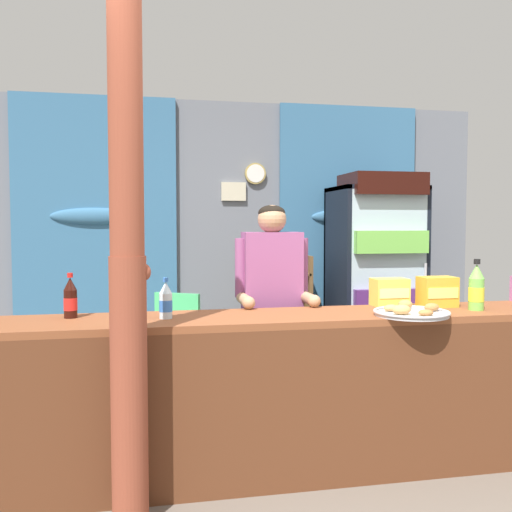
% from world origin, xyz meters
% --- Properties ---
extents(ground_plane, '(7.07, 7.07, 0.00)m').
position_xyz_m(ground_plane, '(0.00, 1.09, 0.00)').
color(ground_plane, '#665B51').
extents(back_wall_curtained, '(4.91, 0.22, 2.64)m').
position_xyz_m(back_wall_curtained, '(-0.02, 2.77, 1.36)').
color(back_wall_curtained, slate).
rests_on(back_wall_curtained, ground).
extents(stall_counter, '(3.75, 0.54, 0.93)m').
position_xyz_m(stall_counter, '(-0.10, 0.29, 0.58)').
color(stall_counter, brown).
rests_on(stall_counter, ground).
extents(timber_post, '(0.20, 0.18, 2.60)m').
position_xyz_m(timber_post, '(-0.99, -0.01, 1.25)').
color(timber_post, brown).
rests_on(timber_post, ground).
extents(drink_fridge, '(0.80, 0.73, 1.91)m').
position_xyz_m(drink_fridge, '(1.23, 2.22, 1.06)').
color(drink_fridge, black).
rests_on(drink_fridge, ground).
extents(bottle_shelf_rack, '(0.48, 0.28, 1.15)m').
position_xyz_m(bottle_shelf_rack, '(0.39, 2.43, 0.60)').
color(bottle_shelf_rack, brown).
rests_on(bottle_shelf_rack, ground).
extents(plastic_lawn_chair, '(0.60, 0.60, 0.86)m').
position_xyz_m(plastic_lawn_chair, '(-0.71, 2.00, 0.49)').
color(plastic_lawn_chair, '#4CC675').
rests_on(plastic_lawn_chair, ground).
extents(shopkeeper, '(0.50, 0.42, 1.58)m').
position_xyz_m(shopkeeper, '(-0.08, 0.91, 0.99)').
color(shopkeeper, '#28282D').
rests_on(shopkeeper, ground).
extents(soda_bottle_lime_soda, '(0.09, 0.09, 0.31)m').
position_xyz_m(soda_bottle_lime_soda, '(1.06, 0.34, 1.06)').
color(soda_bottle_lime_soda, '#75C64C').
rests_on(soda_bottle_lime_soda, stall_counter).
extents(soda_bottle_cola, '(0.07, 0.07, 0.25)m').
position_xyz_m(soda_bottle_cola, '(-1.32, 0.53, 1.04)').
color(soda_bottle_cola, black).
rests_on(soda_bottle_cola, stall_counter).
extents(soda_bottle_water, '(0.07, 0.07, 0.23)m').
position_xyz_m(soda_bottle_water, '(-0.80, 0.41, 1.03)').
color(soda_bottle_water, silver).
rests_on(soda_bottle_water, stall_counter).
extents(snack_box_choco_powder, '(0.22, 0.15, 0.19)m').
position_xyz_m(snack_box_choco_powder, '(0.90, 0.52, 1.02)').
color(snack_box_choco_powder, gold).
rests_on(snack_box_choco_powder, stall_counter).
extents(snack_box_instant_noodle, '(0.22, 0.15, 0.17)m').
position_xyz_m(snack_box_instant_noodle, '(0.62, 0.62, 1.02)').
color(snack_box_instant_noodle, '#EAD14C').
rests_on(snack_box_instant_noodle, stall_counter).
extents(pastry_tray, '(0.43, 0.43, 0.07)m').
position_xyz_m(pastry_tray, '(0.58, 0.23, 0.95)').
color(pastry_tray, '#BCBCC1').
rests_on(pastry_tray, stall_counter).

